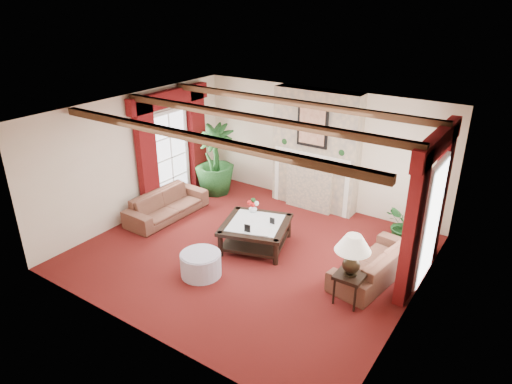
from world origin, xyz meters
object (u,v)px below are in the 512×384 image
Objects in this scene: potted_palm at (215,174)px; ottoman at (201,264)px; sofa_left at (166,201)px; coffee_table at (256,234)px; sofa_right at (375,258)px; side_table at (349,288)px.

ottoman is (2.05, -2.98, -0.27)m from potted_palm.
sofa_left is 1.59× the size of coffee_table.
coffee_table is 1.71× the size of ottoman.
sofa_right is at bearing 32.93° from ottoman.
side_table is at bearing -96.30° from sofa_left.
sofa_right is (4.65, 0.32, -0.00)m from sofa_left.
sofa_left is 2.35m from coffee_table.
potted_palm is at bearing 124.56° from ottoman.
potted_palm is 3.62m from ottoman.
ottoman is (2.11, -1.33, -0.17)m from sofa_left.
sofa_right is 1.61× the size of coffee_table.
side_table reaches higher than coffee_table.
coffee_table is (2.35, 0.03, -0.13)m from sofa_left.
potted_palm reaches higher than side_table.
coffee_table is at bearing 164.15° from side_table.
side_table reaches higher than ottoman.
ottoman is (-2.54, -1.65, -0.17)m from sofa_right.
sofa_right reaches higher than side_table.
ottoman is (-2.47, -0.73, -0.05)m from side_table.
potted_palm reaches higher than sofa_right.
ottoman is (-0.24, -1.36, -0.04)m from coffee_table.
potted_palm is at bearing 127.30° from coffee_table.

